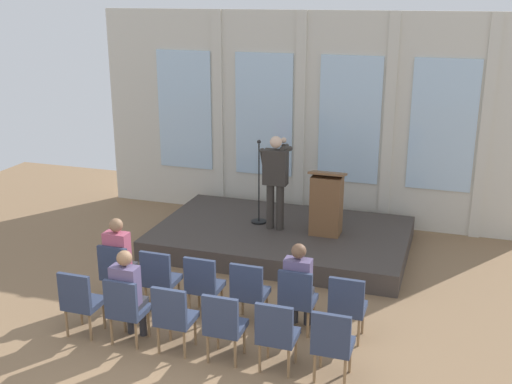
{
  "coord_description": "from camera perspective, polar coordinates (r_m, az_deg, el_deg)",
  "views": [
    {
      "loc": [
        2.87,
        -5.56,
        4.42
      ],
      "look_at": [
        -0.04,
        3.3,
        1.46
      ],
      "focal_mm": 44.47,
      "sensor_mm": 36.0,
      "label": 1
    }
  ],
  "objects": [
    {
      "name": "rear_partition",
      "position": [
        12.48,
        4.76,
        6.6
      ],
      "size": [
        8.56,
        0.14,
        4.09
      ],
      "color": "beige",
      "rests_on": "ground"
    },
    {
      "name": "chair_r1_c0",
      "position": [
        8.8,
        -15.53,
        -9.28
      ],
      "size": [
        0.46,
        0.44,
        0.94
      ],
      "color": "olive",
      "rests_on": "ground"
    },
    {
      "name": "speaker",
      "position": [
        11.09,
        1.77,
        1.48
      ],
      "size": [
        0.51,
        0.69,
        1.69
      ],
      "color": "#332D28",
      "rests_on": "stage_platform"
    },
    {
      "name": "chair_r1_c4",
      "position": [
        7.75,
        1.85,
        -12.47
      ],
      "size": [
        0.46,
        0.44,
        0.94
      ],
      "color": "olive",
      "rests_on": "ground"
    },
    {
      "name": "chair_r0_c3",
      "position": [
        8.74,
        -0.64,
        -8.76
      ],
      "size": [
        0.46,
        0.44,
        0.94
      ],
      "color": "olive",
      "rests_on": "ground"
    },
    {
      "name": "chair_r1_c2",
      "position": [
        8.18,
        -7.44,
        -10.89
      ],
      "size": [
        0.46,
        0.44,
        0.94
      ],
      "color": "olive",
      "rests_on": "ground"
    },
    {
      "name": "chair_r0_c0",
      "position": [
        9.53,
        -12.35,
        -6.88
      ],
      "size": [
        0.46,
        0.44,
        0.94
      ],
      "color": "olive",
      "rests_on": "ground"
    },
    {
      "name": "chair_r1_c1",
      "position": [
        8.47,
        -11.64,
        -10.08
      ],
      "size": [
        0.46,
        0.44,
        0.94
      ],
      "color": "olive",
      "rests_on": "ground"
    },
    {
      "name": "chair_r1_c5",
      "position": [
        7.62,
        6.87,
        -13.18
      ],
      "size": [
        0.46,
        0.44,
        0.94
      ],
      "color": "olive",
      "rests_on": "ground"
    },
    {
      "name": "audience_r0_c4",
      "position": [
        8.57,
        3.87,
        -8.08
      ],
      "size": [
        0.36,
        0.39,
        1.27
      ],
      "color": "#2D2D33",
      "rests_on": "ground"
    },
    {
      "name": "chair_r0_c4",
      "position": [
        8.57,
        3.7,
        -9.37
      ],
      "size": [
        0.46,
        0.44,
        0.94
      ],
      "color": "olive",
      "rests_on": "ground"
    },
    {
      "name": "chair_r0_c5",
      "position": [
        8.45,
        8.21,
        -9.94
      ],
      "size": [
        0.46,
        0.44,
        0.94
      ],
      "color": "olive",
      "rests_on": "ground"
    },
    {
      "name": "lectern",
      "position": [
        11.04,
        6.35,
        -1.04
      ],
      "size": [
        0.6,
        0.48,
        1.16
      ],
      "color": "brown",
      "rests_on": "stage_platform"
    },
    {
      "name": "audience_r0_c0",
      "position": [
        9.52,
        -12.18,
        -5.6
      ],
      "size": [
        0.36,
        0.39,
        1.32
      ],
      "color": "#2D2D33",
      "rests_on": "ground"
    },
    {
      "name": "stage_platform",
      "position": [
        11.45,
        2.31,
        -4.15
      ],
      "size": [
        4.44,
        2.79,
        0.36
      ],
      "primitive_type": "cube",
      "color": "#3F3833",
      "rests_on": "ground"
    },
    {
      "name": "audience_r1_c1",
      "position": [
        8.45,
        -11.44,
        -8.72
      ],
      "size": [
        0.36,
        0.39,
        1.3
      ],
      "color": "#2D2D33",
      "rests_on": "ground"
    },
    {
      "name": "chair_r0_c2",
      "position": [
        8.96,
        -4.78,
        -8.14
      ],
      "size": [
        0.46,
        0.44,
        0.94
      ],
      "color": "olive",
      "rests_on": "ground"
    },
    {
      "name": "chair_r0_c1",
      "position": [
        9.23,
        -8.69,
        -7.5
      ],
      "size": [
        0.46,
        0.44,
        0.94
      ],
      "color": "olive",
      "rests_on": "ground"
    },
    {
      "name": "mic_stand",
      "position": [
        11.56,
        0.26,
        -1.18
      ],
      "size": [
        0.28,
        0.28,
        1.55
      ],
      "color": "black",
      "rests_on": "stage_platform"
    },
    {
      "name": "chair_r1_c3",
      "position": [
        7.94,
        -2.93,
        -11.7
      ],
      "size": [
        0.46,
        0.44,
        0.94
      ],
      "color": "olive",
      "rests_on": "ground"
    }
  ]
}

